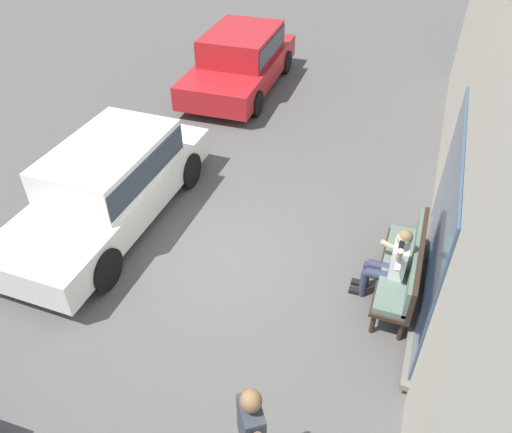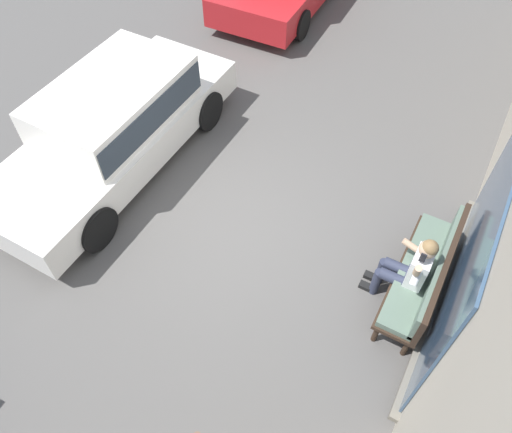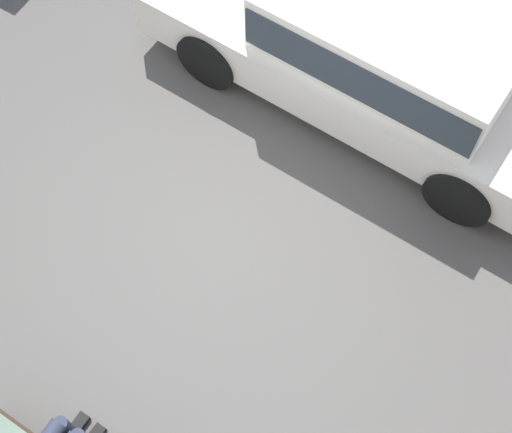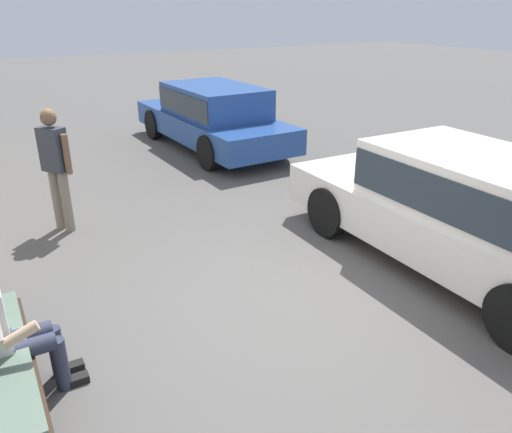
# 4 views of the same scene
# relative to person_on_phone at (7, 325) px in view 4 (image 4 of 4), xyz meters

# --- Properties ---
(ground_plane) EXTENTS (60.00, 60.00, 0.00)m
(ground_plane) POSITION_rel_person_on_phone_xyz_m (0.04, -2.68, -0.69)
(ground_plane) COLOR #565451
(person_on_phone) EXTENTS (0.73, 0.74, 1.32)m
(person_on_phone) POSITION_rel_person_on_phone_xyz_m (0.00, 0.00, 0.00)
(person_on_phone) COLOR #2D3347
(person_on_phone) RESTS_ON ground_plane
(parked_car_mid) EXTENTS (4.71, 1.83, 1.46)m
(parked_car_mid) POSITION_rel_person_on_phone_xyz_m (-0.31, -4.88, 0.11)
(parked_car_mid) COLOR white
(parked_car_mid) RESTS_ON ground_plane
(parked_car_far) EXTENTS (4.74, 1.96, 1.39)m
(parked_car_far) POSITION_rel_person_on_phone_xyz_m (6.17, -4.69, 0.08)
(parked_car_far) COLOR #23478E
(parked_car_far) RESTS_ON ground_plane
(pedestrian_standing) EXTENTS (0.47, 0.37, 1.73)m
(pedestrian_standing) POSITION_rel_person_on_phone_xyz_m (3.26, -0.95, 0.33)
(pedestrian_standing) COLOR gray
(pedestrian_standing) RESTS_ON ground_plane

